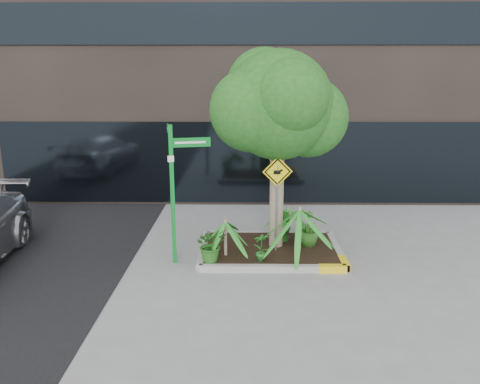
{
  "coord_description": "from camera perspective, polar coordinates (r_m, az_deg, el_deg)",
  "views": [
    {
      "loc": [
        -0.4,
        -10.21,
        4.22
      ],
      "look_at": [
        -0.52,
        0.2,
        1.53
      ],
      "focal_mm": 35.0,
      "sensor_mm": 36.0,
      "label": 1
    }
  ],
  "objects": [
    {
      "name": "street_sign_post",
      "position": [
        10.35,
        -7.99,
        1.59
      ],
      "size": [
        1.05,
        0.91,
        3.13
      ],
      "rotation": [
        0.0,
        0.0,
        0.22
      ],
      "color": "#0B8326",
      "rests_on": "ground"
    },
    {
      "name": "tree",
      "position": [
        10.71,
        4.69,
        10.51
      ],
      "size": [
        3.18,
        2.82,
        4.78
      ],
      "color": "gray",
      "rests_on": "ground"
    },
    {
      "name": "planter",
      "position": [
        11.28,
        3.86,
        -6.97
      ],
      "size": [
        3.35,
        2.36,
        0.15
      ],
      "color": "#9E9E99",
      "rests_on": "ground"
    },
    {
      "name": "shrub_c",
      "position": [
        10.36,
        2.59,
        -6.69
      ],
      "size": [
        0.42,
        0.42,
        0.66
      ],
      "primitive_type": "imported",
      "rotation": [
        0.0,
        0.0,
        3.39
      ],
      "color": "#216D23",
      "rests_on": "planter"
    },
    {
      "name": "shrub_a",
      "position": [
        10.37,
        -3.55,
        -6.4
      ],
      "size": [
        0.89,
        0.89,
        0.76
      ],
      "primitive_type": "imported",
      "rotation": [
        0.0,
        0.0,
        0.39
      ],
      "color": "#24601B",
      "rests_on": "planter"
    },
    {
      "name": "palm_front",
      "position": [
        10.43,
        7.3,
        -2.15
      ],
      "size": [
        1.33,
        1.33,
        1.48
      ],
      "color": "gray",
      "rests_on": "ground"
    },
    {
      "name": "cattle_sign",
      "position": [
        10.61,
        4.55,
        0.48
      ],
      "size": [
        0.69,
        0.13,
        2.24
      ],
      "rotation": [
        0.0,
        0.0,
        0.13
      ],
      "color": "slate",
      "rests_on": "ground"
    },
    {
      "name": "palm_back",
      "position": [
        11.73,
        5.88,
        -2.03
      ],
      "size": [
        0.91,
        0.91,
        1.01
      ],
      "color": "gray",
      "rests_on": "ground"
    },
    {
      "name": "shrub_b",
      "position": [
        11.36,
        8.42,
        -4.3
      ],
      "size": [
        0.64,
        0.64,
        0.89
      ],
      "primitive_type": "imported",
      "rotation": [
        0.0,
        0.0,
        1.94
      ],
      "color": "#2C671E",
      "rests_on": "planter"
    },
    {
      "name": "ground",
      "position": [
        11.05,
        2.72,
        -7.98
      ],
      "size": [
        80.0,
        80.0,
        0.0
      ],
      "primitive_type": "plane",
      "color": "gray",
      "rests_on": "ground"
    },
    {
      "name": "palm_left",
      "position": [
        10.53,
        -1.8,
        -3.64
      ],
      "size": [
        0.96,
        0.96,
        1.07
      ],
      "color": "gray",
      "rests_on": "ground"
    },
    {
      "name": "shrub_d",
      "position": [
        11.54,
        5.39,
        -4.03
      ],
      "size": [
        0.62,
        0.62,
        0.84
      ],
      "primitive_type": "imported",
      "rotation": [
        0.0,
        0.0,
        5.18
      ],
      "color": "#1E5D1A",
      "rests_on": "planter"
    }
  ]
}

